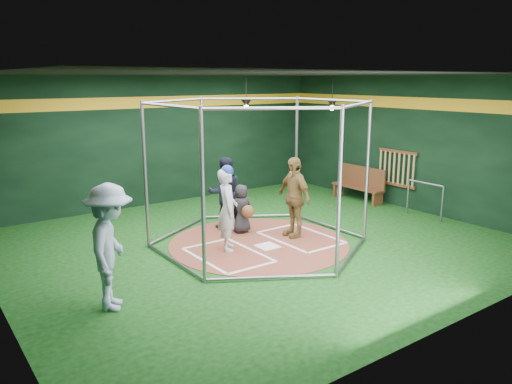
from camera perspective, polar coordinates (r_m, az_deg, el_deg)
room_shell at (r=10.22m, az=0.30°, el=3.48°), size 10.10×9.10×3.53m
clay_disc at (r=10.64m, az=0.32°, el=-5.85°), size 3.80×3.80×0.01m
home_plate at (r=10.41m, az=1.30°, el=-6.21°), size 0.43×0.43×0.01m
batter_box_left at (r=9.94m, az=-3.27°, el=-7.18°), size 1.17×1.77×0.01m
batter_box_right at (r=11.02m, az=5.09°, el=-5.18°), size 1.17×1.77×0.01m
batting_cage at (r=10.26m, az=0.33°, el=2.08°), size 4.05×4.67×3.00m
bat_rack at (r=14.04m, az=15.76°, el=2.64°), size 0.07×1.25×0.98m
pendant_lamp_near at (r=14.31m, az=-1.13°, el=10.12°), size 0.34×0.34×0.90m
pendant_lamp_far at (r=14.23m, az=8.70°, el=9.97°), size 0.34×0.34×0.90m
batter_figure at (r=10.02m, az=-3.27°, el=-1.84°), size 0.65×0.73×1.74m
visitor_leopard at (r=10.91m, az=4.35°, el=-0.56°), size 0.49×1.06×1.77m
catcher_figure at (r=11.20m, az=-1.61°, el=-1.93°), size 0.57×0.59×1.10m
umpire at (r=11.55m, az=-3.60°, el=-0.06°), size 0.99×0.90×1.66m
bystander_blue at (r=7.77m, az=-16.30°, el=-6.07°), size 1.23×1.44×1.93m
dugout_bench at (r=14.56m, az=11.74°, el=1.01°), size 0.39×1.68×0.98m
steel_railing at (r=13.12m, az=18.74°, el=-0.23°), size 0.05×1.05×0.91m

